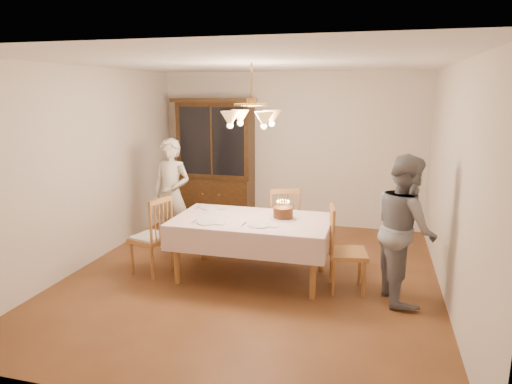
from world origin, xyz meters
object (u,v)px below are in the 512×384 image
(dining_table, at_px, (252,225))
(china_hutch, at_px, (216,164))
(chair_far_side, at_px, (283,225))
(elderly_woman, at_px, (172,195))
(birthday_cake, at_px, (283,213))

(dining_table, height_order, china_hutch, china_hutch)
(dining_table, bearing_deg, chair_far_side, 75.64)
(elderly_woman, bearing_deg, dining_table, -19.78)
(elderly_woman, distance_m, birthday_cake, 1.89)
(chair_far_side, distance_m, elderly_woman, 1.68)
(elderly_woman, bearing_deg, china_hutch, 92.97)
(dining_table, relative_size, elderly_woman, 1.17)
(china_hutch, relative_size, birthday_cake, 7.20)
(dining_table, bearing_deg, china_hutch, 119.53)
(elderly_woman, relative_size, birthday_cake, 5.42)
(chair_far_side, bearing_deg, elderly_woman, -175.90)
(dining_table, distance_m, birthday_cake, 0.41)
(dining_table, bearing_deg, elderly_woman, 152.21)
(china_hutch, xyz_separation_m, elderly_woman, (-0.13, -1.51, -0.23))
(chair_far_side, relative_size, birthday_cake, 3.33)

